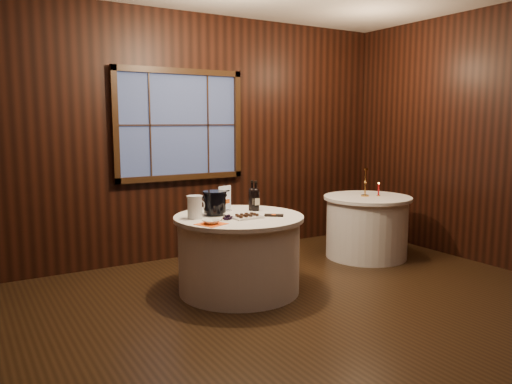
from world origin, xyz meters
TOP-DOWN VIEW (x-y plane):
  - ground at (0.00, 0.00)m, footprint 6.00×6.00m
  - back_wall at (0.00, 2.48)m, footprint 6.00×0.10m
  - main_table at (0.00, 1.00)m, footprint 1.28×1.28m
  - side_table at (2.00, 1.30)m, footprint 1.08×1.08m
  - sign_stand at (-0.02, 1.26)m, footprint 0.17×0.12m
  - port_bottle_left at (0.26, 1.18)m, footprint 0.08×0.08m
  - port_bottle_right at (0.28, 1.15)m, footprint 0.07×0.08m
  - ice_bucket at (-0.19, 1.15)m, footprint 0.24×0.24m
  - chocolate_plate at (0.00, 0.85)m, footprint 0.30×0.20m
  - chocolate_box at (0.28, 0.80)m, footprint 0.20×0.19m
  - grape_bunch at (-0.18, 0.86)m, footprint 0.19×0.11m
  - glass_pitcher at (-0.43, 1.10)m, footprint 0.20×0.15m
  - orange_napkin at (-0.42, 0.76)m, footprint 0.30×0.30m
  - cracker_bowl at (-0.42, 0.76)m, footprint 0.19×0.19m
  - brass_candlestick at (1.97, 1.31)m, footprint 0.10×0.10m
  - red_candle at (2.13, 1.25)m, footprint 0.05×0.05m

SIDE VIEW (x-z plane):
  - ground at x=0.00m, z-range 0.00..0.00m
  - main_table at x=0.00m, z-range 0.00..0.77m
  - side_table at x=2.00m, z-range 0.00..0.77m
  - orange_napkin at x=-0.42m, z-range 0.77..0.77m
  - chocolate_box at x=0.28m, z-range 0.77..0.79m
  - chocolate_plate at x=0.00m, z-range 0.77..0.81m
  - grape_bunch at x=-0.18m, z-range 0.77..0.81m
  - cracker_bowl at x=-0.42m, z-range 0.77..0.81m
  - red_candle at x=2.13m, z-range 0.75..0.92m
  - sign_stand at x=-0.02m, z-range 0.73..1.00m
  - glass_pitcher at x=-0.43m, z-range 0.77..0.99m
  - ice_bucket at x=-0.19m, z-range 0.78..1.02m
  - brass_candlestick at x=1.97m, z-range 0.72..1.07m
  - port_bottle_right at x=0.28m, z-range 0.75..1.06m
  - port_bottle_left at x=0.26m, z-range 0.75..1.07m
  - back_wall at x=0.00m, z-range 0.04..3.04m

